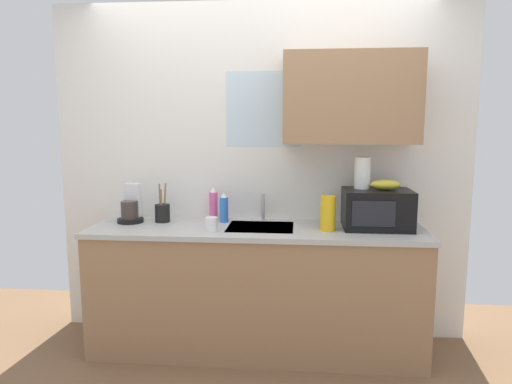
{
  "coord_description": "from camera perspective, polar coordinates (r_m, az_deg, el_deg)",
  "views": [
    {
      "loc": [
        0.29,
        -3.14,
        1.61
      ],
      "look_at": [
        0.0,
        0.0,
        1.15
      ],
      "focal_mm": 32.31,
      "sensor_mm": 36.0,
      "label": 1
    }
  ],
  "objects": [
    {
      "name": "dish_soap_bottle_pink",
      "position": [
        3.45,
        -5.29,
        -1.61
      ],
      "size": [
        0.06,
        0.06,
        0.25
      ],
      "color": "#E55999",
      "rests_on": "counter_unit"
    },
    {
      "name": "mug_white",
      "position": [
        3.12,
        -5.55,
        -3.98
      ],
      "size": [
        0.08,
        0.08,
        0.09
      ],
      "primitive_type": "cylinder",
      "color": "white",
      "rests_on": "counter_unit"
    },
    {
      "name": "banana_bunch",
      "position": [
        3.27,
        15.72,
        0.88
      ],
      "size": [
        0.2,
        0.11,
        0.07
      ],
      "primitive_type": "ellipsoid",
      "color": "gold",
      "rests_on": "microwave"
    },
    {
      "name": "cereal_canister",
      "position": [
        3.15,
        8.91,
        -2.63
      ],
      "size": [
        0.1,
        0.1,
        0.24
      ],
      "primitive_type": "cylinder",
      "color": "gold",
      "rests_on": "counter_unit"
    },
    {
      "name": "utensil_crock",
      "position": [
        3.46,
        -11.51,
        -2.5
      ],
      "size": [
        0.11,
        0.11,
        0.29
      ],
      "color": "black",
      "rests_on": "counter_unit"
    },
    {
      "name": "counter_unit",
      "position": [
        3.35,
        0.01,
        -11.77
      ],
      "size": [
        2.34,
        0.63,
        0.9
      ],
      "color": "#9E7551",
      "rests_on": "ground"
    },
    {
      "name": "dish_soap_bottle_blue",
      "position": [
        3.38,
        -3.99,
        -2.04
      ],
      "size": [
        0.06,
        0.06,
        0.22
      ],
      "color": "blue",
      "rests_on": "counter_unit"
    },
    {
      "name": "sink_faucet",
      "position": [
        3.44,
        0.86,
        -1.9
      ],
      "size": [
        0.03,
        0.03,
        0.2
      ],
      "primitive_type": "cylinder",
      "color": "#B2B5BA",
      "rests_on": "counter_unit"
    },
    {
      "name": "coffee_maker",
      "position": [
        3.52,
        -15.17,
        -1.88
      ],
      "size": [
        0.19,
        0.21,
        0.28
      ],
      "color": "black",
      "rests_on": "counter_unit"
    },
    {
      "name": "microwave",
      "position": [
        3.28,
        14.74,
        -2.06
      ],
      "size": [
        0.46,
        0.35,
        0.27
      ],
      "color": "black",
      "rests_on": "counter_unit"
    },
    {
      "name": "paper_towel_roll",
      "position": [
        3.28,
        13.04,
        2.33
      ],
      "size": [
        0.11,
        0.11,
        0.22
      ],
      "primitive_type": "cylinder",
      "color": "white",
      "rests_on": "microwave"
    },
    {
      "name": "kitchen_wall_assembly",
      "position": [
        3.46,
        2.49,
        4.1
      ],
      "size": [
        3.11,
        0.42,
        2.5
      ],
      "color": "white",
      "rests_on": "ground"
    }
  ]
}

